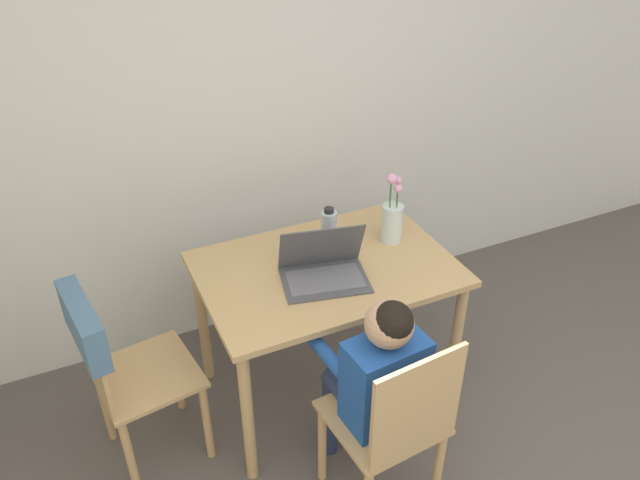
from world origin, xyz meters
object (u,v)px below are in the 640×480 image
(laptop, at_px, (323,266))
(flower_vase, at_px, (392,218))
(person_seated, at_px, (376,372))
(chair_occupied, at_px, (392,426))
(water_bottle, at_px, (329,230))
(chair_spare, at_px, (112,357))

(laptop, bearing_deg, flower_vase, 30.17)
(laptop, bearing_deg, person_seated, -79.36)
(chair_occupied, distance_m, flower_vase, 0.96)
(person_seated, xyz_separation_m, flower_vase, (0.43, 0.64, 0.23))
(person_seated, xyz_separation_m, water_bottle, (0.13, 0.70, 0.21))
(chair_occupied, relative_size, person_seated, 0.89)
(chair_occupied, xyz_separation_m, water_bottle, (0.12, 0.82, 0.38))
(chair_occupied, relative_size, flower_vase, 2.55)
(chair_occupied, xyz_separation_m, laptop, (0.00, 0.63, 0.34))
(flower_vase, bearing_deg, chair_occupied, -118.65)
(chair_spare, xyz_separation_m, laptop, (0.91, -0.04, 0.19))
(chair_occupied, distance_m, water_bottle, 0.91)
(person_seated, height_order, flower_vase, flower_vase)
(chair_occupied, bearing_deg, person_seated, -90.00)
(chair_occupied, distance_m, laptop, 0.71)
(person_seated, height_order, laptop, person_seated)
(water_bottle, bearing_deg, chair_occupied, -98.33)
(person_seated, distance_m, water_bottle, 0.74)
(chair_occupied, relative_size, water_bottle, 4.21)
(person_seated, bearing_deg, chair_spare, -36.16)
(laptop, distance_m, flower_vase, 0.44)
(chair_spare, relative_size, laptop, 2.23)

